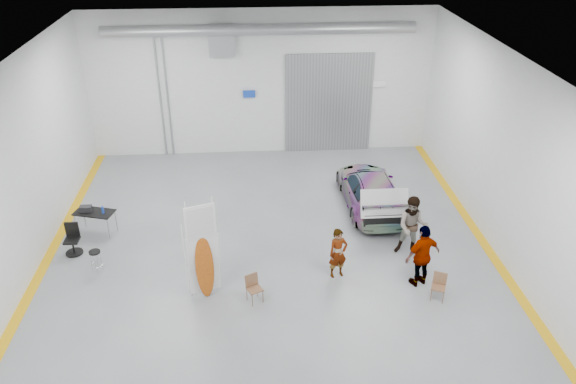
{
  "coord_description": "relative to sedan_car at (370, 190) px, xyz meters",
  "views": [
    {
      "loc": [
        -0.5,
        -14.17,
        10.06
      ],
      "look_at": [
        0.63,
        1.47,
        1.5
      ],
      "focal_mm": 35.0,
      "sensor_mm": 36.0,
      "label": 1
    }
  ],
  "objects": [
    {
      "name": "shop_stool",
      "position": [
        -8.83,
        -3.22,
        -0.31
      ],
      "size": [
        0.35,
        0.35,
        0.69
      ],
      "rotation": [
        0.0,
        0.0,
        0.27
      ],
      "color": "black",
      "rests_on": "ground"
    },
    {
      "name": "folding_chair_far",
      "position": [
        0.85,
        -5.22,
        -0.41
      ],
      "size": [
        0.48,
        0.51,
        0.78
      ],
      "rotation": [
        0.0,
        0.0,
        -0.41
      ],
      "color": "brown",
      "rests_on": "ground"
    },
    {
      "name": "trunk_lid",
      "position": [
        0.0,
        -2.01,
        0.67
      ],
      "size": [
        1.53,
        0.93,
        0.04
      ],
      "primitive_type": "cube",
      "color": "silver",
      "rests_on": "sedan_car"
    },
    {
      "name": "ground",
      "position": [
        -3.65,
        -2.96,
        -0.65
      ],
      "size": [
        16.0,
        16.0,
        0.0
      ],
      "primitive_type": "plane",
      "color": "slate",
      "rests_on": "ground"
    },
    {
      "name": "office_chair",
      "position": [
        -9.75,
        -2.21,
        -0.22
      ],
      "size": [
        0.53,
        0.53,
        0.99
      ],
      "rotation": [
        0.0,
        0.0,
        -0.02
      ],
      "color": "black",
      "rests_on": "ground"
    },
    {
      "name": "person_b",
      "position": [
        0.66,
        -3.0,
        0.33
      ],
      "size": [
        1.12,
        0.96,
        1.97
      ],
      "primitive_type": "imported",
      "rotation": [
        0.0,
        0.0,
        -0.26
      ],
      "color": "#45727F",
      "rests_on": "ground"
    },
    {
      "name": "folding_chair_near",
      "position": [
        -4.19,
        -4.95,
        -0.4
      ],
      "size": [
        0.51,
        0.54,
        0.8
      ],
      "rotation": [
        0.0,
        0.0,
        0.47
      ],
      "color": "brown",
      "rests_on": "ground"
    },
    {
      "name": "work_table",
      "position": [
        -9.37,
        -1.09,
        0.14
      ],
      "size": [
        1.39,
        0.96,
        1.03
      ],
      "rotation": [
        0.0,
        0.0,
        -0.29
      ],
      "color": "gray",
      "rests_on": "ground"
    },
    {
      "name": "person_a",
      "position": [
        -1.76,
        -3.96,
        0.13
      ],
      "size": [
        0.65,
        0.52,
        1.57
      ],
      "primitive_type": "imported",
      "rotation": [
        0.0,
        0.0,
        0.28
      ],
      "color": "brown",
      "rests_on": "ground"
    },
    {
      "name": "person_c",
      "position": [
        0.54,
        -4.51,
        0.32
      ],
      "size": [
        1.22,
        0.85,
        1.94
      ],
      "primitive_type": "imported",
      "rotation": [
        0.0,
        0.0,
        3.53
      ],
      "color": "#AB5039",
      "rests_on": "ground"
    },
    {
      "name": "surfboard_display",
      "position": [
        -5.61,
        -4.57,
        0.58
      ],
      "size": [
        0.83,
        0.42,
        3.04
      ],
      "rotation": [
        0.0,
        0.0,
        0.31
      ],
      "color": "white",
      "rests_on": "ground"
    },
    {
      "name": "sedan_car",
      "position": [
        0.0,
        0.0,
        0.0
      ],
      "size": [
        1.96,
        4.56,
        1.31
      ],
      "primitive_type": "imported",
      "rotation": [
        0.0,
        0.0,
        3.17
      ],
      "color": "silver",
      "rests_on": "ground"
    },
    {
      "name": "room_shell",
      "position": [
        -3.42,
        -0.74,
        3.42
      ],
      "size": [
        14.02,
        16.18,
        6.01
      ],
      "color": "silver",
      "rests_on": "ground"
    }
  ]
}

